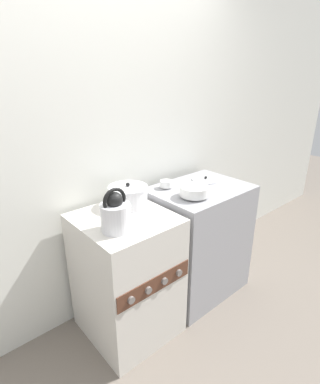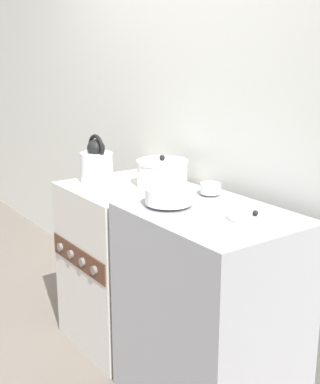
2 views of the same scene
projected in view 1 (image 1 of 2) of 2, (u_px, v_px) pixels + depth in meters
name	position (u px, v px, depth m)	size (l,w,h in m)	color
ground_plane	(156.00, 352.00, 1.99)	(12.00, 12.00, 0.00)	#70665B
wall_back	(90.00, 150.00, 2.00)	(7.00, 0.06, 2.50)	silver
stove	(127.00, 276.00, 2.04)	(0.57, 0.62, 0.89)	beige
counter	(198.00, 240.00, 2.44)	(0.75, 0.56, 0.92)	#99999E
kettle	(116.00, 214.00, 1.68)	(0.21, 0.17, 0.26)	silver
cooking_pot	(128.00, 196.00, 2.02)	(0.27, 0.27, 0.16)	silver
enamel_bowl	(194.00, 191.00, 2.08)	(0.21, 0.21, 0.08)	white
small_ceramic_bowl	(166.00, 184.00, 2.25)	(0.09, 0.09, 0.06)	white
loose_pot_lid	(206.00, 179.00, 2.43)	(0.23, 0.23, 0.03)	silver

